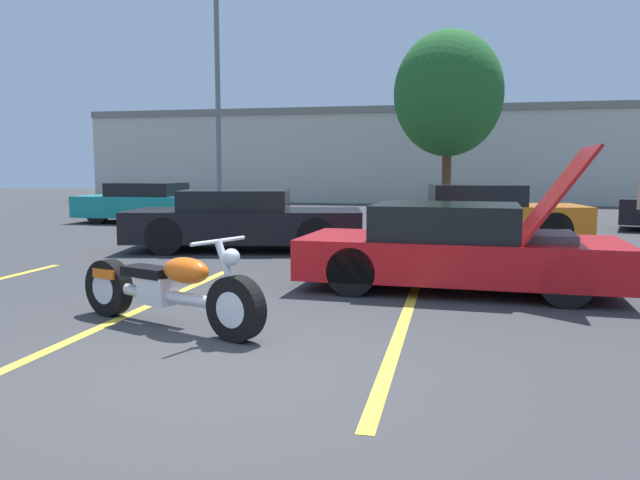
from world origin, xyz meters
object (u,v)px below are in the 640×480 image
(motorcycle, at_px, (167,290))
(light_pole, at_px, (219,76))
(parked_car_mid_left_row, at_px, (244,221))
(show_car_hood_open, at_px, (459,248))
(parked_car_mid_right_row, at_px, (481,214))
(parked_car_left_row, at_px, (152,203))
(tree_background, at_px, (448,94))

(motorcycle, bearing_deg, light_pole, 131.01)
(motorcycle, height_order, parked_car_mid_left_row, parked_car_mid_left_row)
(show_car_hood_open, height_order, parked_car_mid_right_row, show_car_hood_open)
(show_car_hood_open, distance_m, parked_car_left_row, 12.29)
(tree_background, xyz_separation_m, parked_car_mid_left_row, (-3.70, -10.99, -3.60))
(parked_car_left_row, height_order, parked_car_mid_right_row, parked_car_mid_right_row)
(tree_background, distance_m, show_car_hood_open, 14.73)
(tree_background, height_order, parked_car_mid_left_row, tree_background)
(light_pole, xyz_separation_m, tree_background, (7.88, 1.44, -0.64))
(tree_background, distance_m, parked_car_mid_right_row, 9.42)
(show_car_hood_open, relative_size, parked_car_left_row, 0.94)
(light_pole, xyz_separation_m, show_car_hood_open, (8.29, -12.82, -4.27))
(parked_car_mid_left_row, height_order, parked_car_mid_right_row, parked_car_mid_right_row)
(light_pole, distance_m, parked_car_mid_right_row, 12.12)
(motorcycle, relative_size, show_car_hood_open, 0.56)
(motorcycle, height_order, parked_car_mid_right_row, parked_car_mid_right_row)
(light_pole, height_order, parked_car_left_row, light_pole)
(parked_car_left_row, xyz_separation_m, parked_car_mid_right_row, (9.29, -2.97, 0.03))
(tree_background, relative_size, parked_car_mid_left_row, 1.34)
(light_pole, distance_m, motorcycle, 16.95)
(show_car_hood_open, bearing_deg, light_pole, 125.81)
(parked_car_left_row, relative_size, parked_car_mid_right_row, 1.00)
(motorcycle, bearing_deg, parked_car_mid_left_row, 123.61)
(tree_background, distance_m, parked_car_left_row, 10.77)
(light_pole, height_order, show_car_hood_open, light_pole)
(motorcycle, distance_m, parked_car_mid_right_row, 8.87)
(motorcycle, height_order, parked_car_left_row, parked_car_left_row)
(parked_car_left_row, bearing_deg, parked_car_mid_right_row, -17.56)
(light_pole, xyz_separation_m, parked_car_left_row, (-0.52, -4.25, -4.25))
(tree_background, distance_m, parked_car_mid_left_row, 12.15)
(light_pole, xyz_separation_m, parked_car_mid_right_row, (8.77, -7.22, -4.22))
(light_pole, bearing_deg, motorcycle, -70.64)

